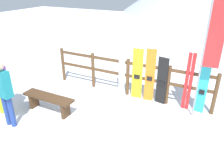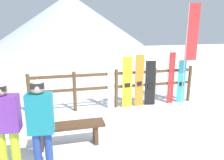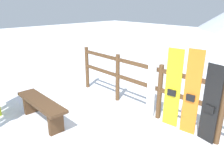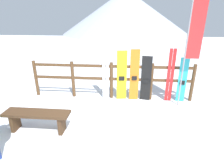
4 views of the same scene
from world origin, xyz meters
name	(u,v)px [view 1 (image 1 of 4)]	position (x,y,z in m)	size (l,w,h in m)	color
ground_plane	(93,131)	(0.00, 0.00, 0.00)	(40.00, 40.00, 0.00)	white
fence	(128,74)	(0.00, 2.07, 0.69)	(5.00, 0.10, 1.16)	brown
bench	(48,100)	(-1.50, 0.20, 0.36)	(1.47, 0.36, 0.48)	#4C331E
person_teal	(4,90)	(-1.94, -0.69, 0.98)	(0.41, 0.25, 1.66)	navy
ski_pair_white	(122,67)	(-0.18, 2.01, 0.89)	(0.19, 0.02, 1.78)	white
snowboard_yellow	(137,74)	(0.32, 2.01, 0.77)	(0.30, 0.08, 1.54)	yellow
snowboard_orange	(150,76)	(0.70, 2.01, 0.79)	(0.28, 0.08, 1.59)	orange
snowboard_black_stripe	(162,81)	(1.06, 2.01, 0.69)	(0.30, 0.10, 1.39)	black
ski_pair_red	(188,82)	(1.76, 2.01, 0.81)	(0.19, 0.02, 1.62)	red
snowboard_cyan	(202,89)	(2.12, 2.01, 0.68)	(0.24, 0.07, 1.37)	#2DBFCC
rental_flag	(210,45)	(2.12, 1.74, 1.93)	(0.40, 0.04, 3.03)	#99999E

